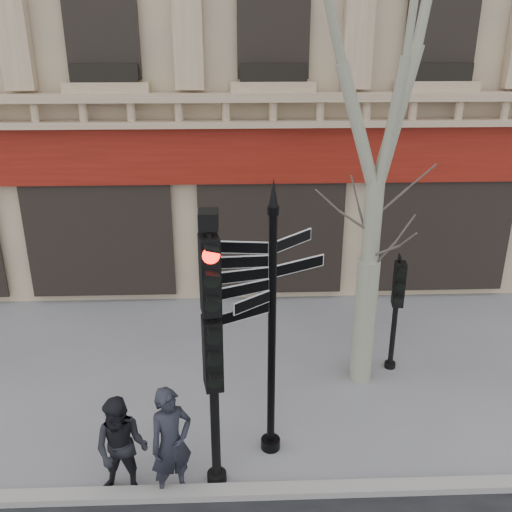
# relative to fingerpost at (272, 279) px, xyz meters

# --- Properties ---
(ground) EXTENTS (80.00, 80.00, 0.00)m
(ground) POSITION_rel_fingerpost_xyz_m (0.33, 0.42, -2.96)
(ground) COLOR slate
(ground) RESTS_ON ground
(kerb) EXTENTS (80.00, 0.25, 0.12)m
(kerb) POSITION_rel_fingerpost_xyz_m (0.33, -0.98, -2.90)
(kerb) COLOR gray
(kerb) RESTS_ON ground
(fingerpost) EXTENTS (2.34, 2.34, 4.41)m
(fingerpost) POSITION_rel_fingerpost_xyz_m (0.00, 0.00, 0.00)
(fingerpost) COLOR black
(fingerpost) RESTS_ON ground
(traffic_signal_main) EXTENTS (0.51, 0.41, 4.19)m
(traffic_signal_main) POSITION_rel_fingerpost_xyz_m (-0.84, -0.68, -0.32)
(traffic_signal_main) COLOR black
(traffic_signal_main) RESTS_ON ground
(traffic_signal_secondary) EXTENTS (0.41, 0.32, 2.25)m
(traffic_signal_secondary) POSITION_rel_fingerpost_xyz_m (2.50, 2.22, -1.39)
(traffic_signal_secondary) COLOR black
(traffic_signal_secondary) RESTS_ON ground
(plane_tree) EXTENTS (3.54, 3.54, 9.39)m
(plane_tree) POSITION_rel_fingerpost_xyz_m (1.83, 1.87, 3.63)
(plane_tree) COLOR gray
(plane_tree) RESTS_ON ground
(pedestrian_a) EXTENTS (0.76, 0.70, 1.75)m
(pedestrian_a) POSITION_rel_fingerpost_xyz_m (-1.45, -0.88, -2.09)
(pedestrian_a) COLOR black
(pedestrian_a) RESTS_ON ground
(pedestrian_b) EXTENTS (0.85, 0.70, 1.61)m
(pedestrian_b) POSITION_rel_fingerpost_xyz_m (-2.13, -0.88, -2.16)
(pedestrian_b) COLOR black
(pedestrian_b) RESTS_ON ground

